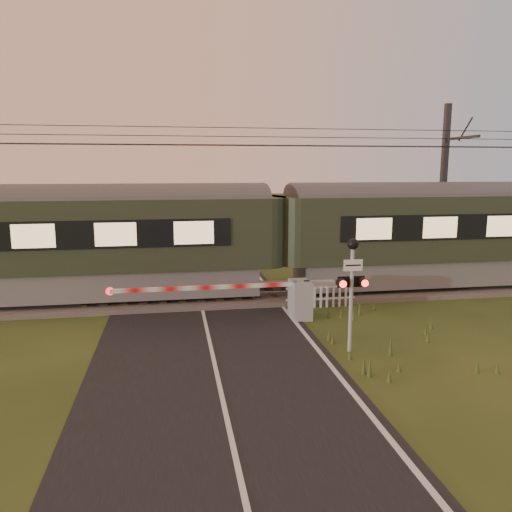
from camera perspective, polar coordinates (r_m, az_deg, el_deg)
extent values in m
plane|color=#293915|center=(12.29, -4.68, -12.58)|extent=(160.00, 160.00, 0.00)
cube|color=black|center=(12.28, -4.68, -12.54)|extent=(6.00, 140.00, 0.02)
cube|color=#47423D|center=(18.43, -6.44, -4.66)|extent=(140.00, 3.40, 0.24)
cube|color=slate|center=(17.68, -6.33, -4.62)|extent=(140.00, 0.08, 0.14)
cube|color=slate|center=(19.08, -6.58, -3.53)|extent=(140.00, 0.08, 0.14)
cube|color=#2D2116|center=(18.40, -6.45, -4.27)|extent=(0.24, 2.20, 0.06)
cylinder|color=black|center=(17.55, -6.75, 12.53)|extent=(120.00, 0.02, 0.02)
cylinder|color=black|center=(18.14, -6.85, 12.45)|extent=(120.00, 0.02, 0.02)
cylinder|color=black|center=(17.88, -6.84, 14.41)|extent=(120.00, 0.02, 0.02)
cylinder|color=black|center=(17.86, -6.82, 13.45)|extent=(120.00, 0.02, 0.02)
cube|color=gray|center=(15.93, 5.07, -4.98)|extent=(0.60, 0.93, 1.20)
cylinder|color=gray|center=(15.89, 4.50, -5.01)|extent=(0.13, 0.13, 1.20)
cube|color=gray|center=(15.96, 7.19, -3.09)|extent=(0.98, 0.17, 0.17)
cube|color=red|center=(15.34, -5.80, -3.60)|extent=(5.66, 0.12, 0.12)
cylinder|color=red|center=(15.42, -16.37, -3.89)|extent=(0.24, 0.04, 0.24)
cylinder|color=gray|center=(13.06, 10.81, -5.07)|extent=(0.10, 0.10, 2.71)
cube|color=white|center=(12.79, 11.04, -1.04)|extent=(0.50, 0.03, 0.29)
sphere|color=black|center=(12.76, 11.03, 1.36)|extent=(0.29, 0.29, 0.29)
cube|color=black|center=(12.94, 10.88, -2.95)|extent=(0.68, 0.05, 0.05)
cylinder|color=#FF140C|center=(12.68, 9.94, -3.19)|extent=(0.18, 0.02, 0.18)
cylinder|color=#FF140C|center=(12.88, 12.36, -3.07)|extent=(0.18, 0.02, 0.18)
cube|color=black|center=(12.99, 10.80, -2.90)|extent=(0.72, 0.02, 0.29)
cube|color=silver|center=(17.26, 7.40, -4.87)|extent=(2.43, 0.04, 0.06)
cube|color=silver|center=(17.16, 7.43, -3.57)|extent=(2.43, 0.04, 0.06)
cube|color=#2D2D30|center=(23.24, 20.55, 6.89)|extent=(0.23, 0.23, 7.38)
cube|color=#2D2D30|center=(22.26, 22.42, 12.38)|extent=(0.11, 2.40, 0.11)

